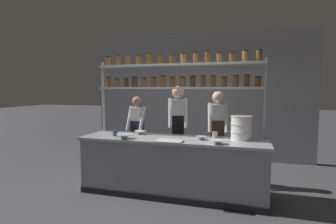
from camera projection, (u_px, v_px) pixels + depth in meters
ground_plane at (172, 193)px, 4.29m from camera, size 40.00×40.00×0.00m
back_wall at (198, 97)px, 6.52m from camera, size 5.39×0.12×3.04m
prep_counter at (172, 166)px, 4.25m from camera, size 2.99×0.76×0.92m
spice_shelf_unit at (178, 78)px, 4.44m from camera, size 2.87×0.28×2.33m
chef_left at (137, 130)px, 5.26m from camera, size 0.38×0.30×1.56m
chef_center at (178, 125)px, 4.95m from camera, size 0.41×0.35×1.76m
chef_right at (218, 130)px, 4.74m from camera, size 0.40×0.32×1.67m
container_stack at (241, 128)px, 4.08m from camera, size 0.34×0.34×0.38m
cutting_board at (169, 141)px, 3.90m from camera, size 0.40×0.26×0.02m
prep_bowl_near_left at (217, 142)px, 3.76m from camera, size 0.22×0.22×0.06m
prep_bowl_center_front at (141, 132)px, 4.58m from camera, size 0.22×0.22×0.06m
prep_bowl_center_back at (201, 138)px, 4.09m from camera, size 0.19×0.19×0.05m
prep_bowl_near_right at (124, 137)px, 4.16m from camera, size 0.26×0.26×0.07m
serving_cup_front at (115, 133)px, 4.40m from camera, size 0.08×0.08×0.10m
serving_cup_by_board at (215, 135)px, 4.22m from camera, size 0.08×0.08×0.10m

